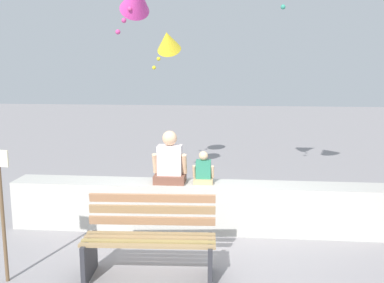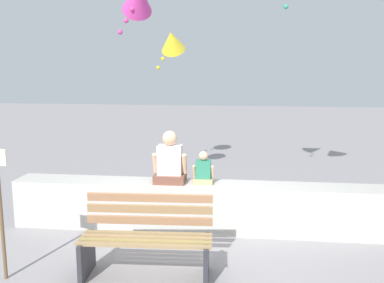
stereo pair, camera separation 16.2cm
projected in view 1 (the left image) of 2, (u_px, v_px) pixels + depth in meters
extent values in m
plane|color=gray|center=(190.00, 262.00, 5.29)|extent=(40.00, 40.00, 0.00)
cube|color=#B6B4AC|center=(197.00, 206.00, 6.27)|extent=(5.35, 0.49, 0.70)
cube|color=#947750|center=(147.00, 246.00, 4.66)|extent=(1.48, 0.15, 0.03)
cube|color=olive|center=(148.00, 242.00, 4.77)|extent=(1.48, 0.15, 0.03)
cube|color=#9B7B52|center=(150.00, 238.00, 4.88)|extent=(1.48, 0.15, 0.03)
cube|color=#94784F|center=(151.00, 234.00, 4.99)|extent=(1.48, 0.15, 0.03)
cube|color=#A07453|center=(152.00, 221.00, 5.07)|extent=(1.48, 0.12, 0.10)
cube|color=#9B7A54|center=(152.00, 209.00, 5.07)|extent=(1.48, 0.12, 0.10)
cube|color=#A37351|center=(152.00, 198.00, 5.07)|extent=(1.48, 0.12, 0.10)
cube|color=#2D2D33|center=(89.00, 258.00, 4.89)|extent=(0.08, 0.53, 0.45)
cube|color=#2D2D33|center=(210.00, 260.00, 4.83)|extent=(0.08, 0.53, 0.45)
cube|color=brown|center=(170.00, 178.00, 6.23)|extent=(0.44, 0.36, 0.12)
cube|color=white|center=(170.00, 160.00, 6.19)|extent=(0.34, 0.22, 0.42)
cylinder|color=#DBAD85|center=(155.00, 163.00, 6.19)|extent=(0.07, 0.17, 0.31)
cylinder|color=#DBAD85|center=(184.00, 164.00, 6.16)|extent=(0.07, 0.17, 0.31)
sphere|color=#DBAD85|center=(170.00, 138.00, 6.13)|extent=(0.21, 0.21, 0.21)
cube|color=tan|center=(203.00, 181.00, 6.19)|extent=(0.27, 0.22, 0.07)
cube|color=#2D7F60|center=(203.00, 169.00, 6.16)|extent=(0.21, 0.14, 0.26)
cylinder|color=#D9AD88|center=(194.00, 171.00, 6.17)|extent=(0.04, 0.10, 0.19)
cylinder|color=#D9AD88|center=(213.00, 172.00, 6.14)|extent=(0.04, 0.10, 0.19)
sphere|color=#D9AD88|center=(203.00, 156.00, 6.13)|extent=(0.13, 0.13, 0.13)
cone|color=yellow|center=(168.00, 41.00, 8.97)|extent=(0.54, 0.69, 0.65)
sphere|color=yellow|center=(163.00, 50.00, 9.02)|extent=(0.08, 0.08, 0.08)
sphere|color=yellow|center=(159.00, 59.00, 9.06)|extent=(0.08, 0.08, 0.08)
sphere|color=yellow|center=(154.00, 68.00, 9.11)|extent=(0.08, 0.08, 0.08)
sphere|color=#D93E89|center=(130.00, 9.00, 6.93)|extent=(0.08, 0.08, 0.08)
sphere|color=#D93E89|center=(124.00, 20.00, 6.93)|extent=(0.08, 0.08, 0.08)
sphere|color=#D93E89|center=(118.00, 32.00, 6.94)|extent=(0.08, 0.08, 0.08)
sphere|color=teal|center=(283.00, 7.00, 7.19)|extent=(0.08, 0.08, 0.08)
cylinder|color=brown|center=(3.00, 225.00, 4.71)|extent=(0.04, 0.04, 1.29)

